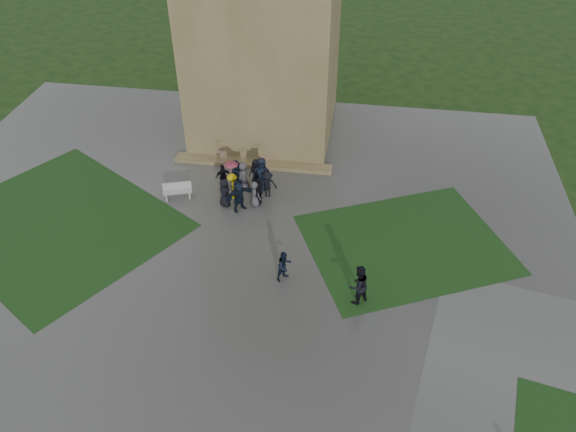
# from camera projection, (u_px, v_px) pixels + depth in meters

# --- Properties ---
(ground) EXTENTS (120.00, 120.00, 0.00)m
(ground) POSITION_uv_depth(u_px,v_px,m) (203.00, 302.00, 23.73)
(ground) COLOR black
(plaza) EXTENTS (34.00, 34.00, 0.02)m
(plaza) POSITION_uv_depth(u_px,v_px,m) (215.00, 269.00, 25.27)
(plaza) COLOR #393A37
(plaza) RESTS_ON ground
(lawn_inset_left) EXTENTS (14.10, 13.46, 0.01)m
(lawn_inset_left) POSITION_uv_depth(u_px,v_px,m) (59.00, 223.00, 27.81)
(lawn_inset_left) COLOR black
(lawn_inset_left) RESTS_ON plaza
(lawn_inset_right) EXTENTS (11.12, 10.15, 0.01)m
(lawn_inset_right) POSITION_uv_depth(u_px,v_px,m) (405.00, 244.00, 26.58)
(lawn_inset_right) COLOR black
(lawn_inset_right) RESTS_ON plaza
(tower_plinth) EXTENTS (9.00, 0.80, 0.22)m
(tower_plinth) POSITION_uv_depth(u_px,v_px,m) (253.00, 163.00, 31.85)
(tower_plinth) COLOR brown
(tower_plinth) RESTS_ON plaza
(bench) EXTENTS (1.56, 0.91, 0.86)m
(bench) POSITION_uv_depth(u_px,v_px,m) (177.00, 191.00, 29.23)
(bench) COLOR #A6A6A2
(bench) RESTS_ON plaza
(visitor_cluster) EXTENTS (3.46, 3.46, 2.44)m
(visitor_cluster) POSITION_uv_depth(u_px,v_px,m) (245.00, 181.00, 28.90)
(visitor_cluster) COLOR black
(visitor_cluster) RESTS_ON plaza
(pedestrian_mid) EXTENTS (0.80, 0.82, 1.50)m
(pedestrian_mid) POSITION_uv_depth(u_px,v_px,m) (284.00, 266.00, 24.34)
(pedestrian_mid) COLOR black
(pedestrian_mid) RESTS_ON plaza
(pedestrian_near) EXTENTS (1.06, 1.02, 1.93)m
(pedestrian_near) POSITION_uv_depth(u_px,v_px,m) (358.00, 285.00, 23.14)
(pedestrian_near) COLOR black
(pedestrian_near) RESTS_ON plaza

